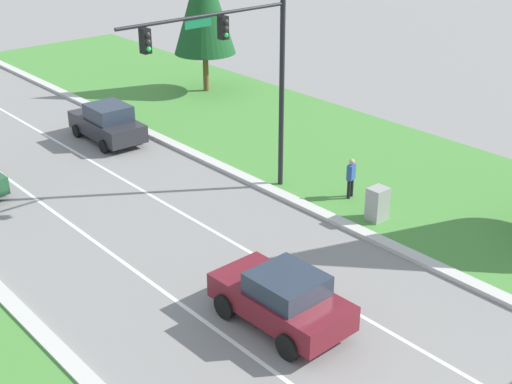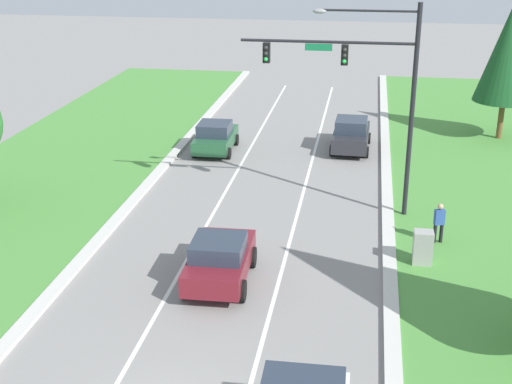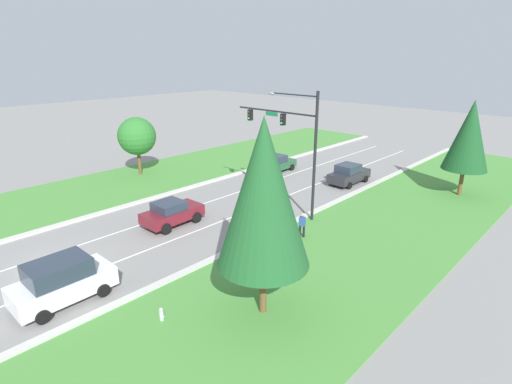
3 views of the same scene
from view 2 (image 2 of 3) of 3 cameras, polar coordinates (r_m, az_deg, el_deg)
The scene contains 7 objects.
traffic_signal_mast at distance 29.45m, azimuth 8.84°, elevation 8.89°, with size 7.15×0.41×8.90m.
forest_sedan at distance 39.03m, azimuth -3.27°, elevation 4.41°, with size 2.16×4.15×1.66m.
burgundy_sedan at distance 24.72m, azimuth -2.93°, elevation -5.40°, with size 2.25×4.20×1.71m.
charcoal_sedan at distance 39.60m, azimuth 7.62°, elevation 4.59°, with size 2.15×4.40×1.81m.
utility_cabinet at distance 26.69m, azimuth 13.20°, elevation -4.41°, with size 0.70×0.60×1.33m.
pedestrian at distance 28.43m, azimuth 14.44°, elevation -2.34°, with size 0.43×0.32×1.69m.
conifer_far_right_tree at distance 42.70m, azimuth 19.59°, elevation 10.49°, with size 3.46×3.46×7.82m.
Camera 2 is at (4.51, -13.57, 11.74)m, focal length 50.00 mm.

